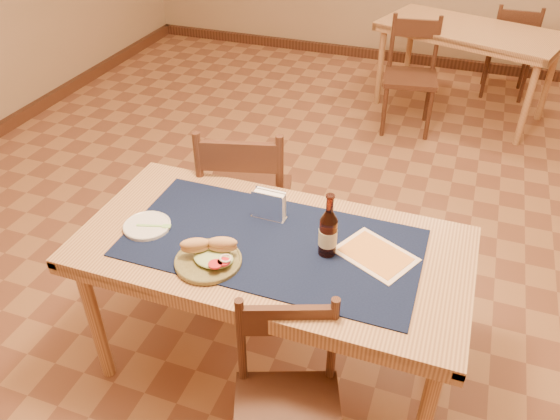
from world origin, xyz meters
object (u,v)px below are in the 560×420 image
(chair_main_far, at_px, (246,199))
(sandwich_plate, at_px, (210,257))
(main_table, at_px, (272,259))
(napkin_holder, at_px, (269,206))
(beer_bottle, at_px, (328,232))
(back_table, at_px, (469,38))
(chair_main_near, at_px, (287,406))

(chair_main_far, distance_m, sandwich_plate, 0.83)
(main_table, relative_size, chair_main_far, 1.63)
(napkin_holder, bearing_deg, beer_bottle, -25.76)
(chair_main_far, distance_m, napkin_holder, 0.59)
(main_table, relative_size, sandwich_plate, 6.09)
(back_table, relative_size, chair_main_near, 1.92)
(main_table, distance_m, chair_main_far, 0.70)
(main_table, xyz_separation_m, chair_main_far, (-0.36, 0.57, -0.16))
(main_table, relative_size, napkin_holder, 10.52)
(main_table, bearing_deg, chair_main_near, -63.87)
(back_table, distance_m, napkin_holder, 3.11)
(sandwich_plate, bearing_deg, chair_main_near, -34.81)
(chair_main_near, height_order, napkin_holder, napkin_holder)
(chair_main_far, xyz_separation_m, chair_main_near, (0.60, -1.06, -0.08))
(main_table, distance_m, chair_main_near, 0.59)
(main_table, bearing_deg, chair_main_far, 122.40)
(beer_bottle, distance_m, napkin_holder, 0.34)
(chair_main_far, height_order, chair_main_near, chair_main_far)
(beer_bottle, bearing_deg, main_table, -177.00)
(chair_main_far, bearing_deg, beer_bottle, -43.40)
(beer_bottle, height_order, napkin_holder, beer_bottle)
(back_table, distance_m, chair_main_far, 2.79)
(main_table, height_order, sandwich_plate, sandwich_plate)
(chair_main_near, bearing_deg, sandwich_plate, 145.19)
(main_table, bearing_deg, napkin_holder, 114.23)
(back_table, relative_size, beer_bottle, 5.81)
(main_table, distance_m, napkin_holder, 0.23)
(back_table, relative_size, sandwich_plate, 6.11)
(back_table, bearing_deg, napkin_holder, -101.94)
(main_table, xyz_separation_m, beer_bottle, (0.23, 0.01, 0.19))
(back_table, bearing_deg, chair_main_far, -109.61)
(chair_main_far, bearing_deg, back_table, 70.39)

